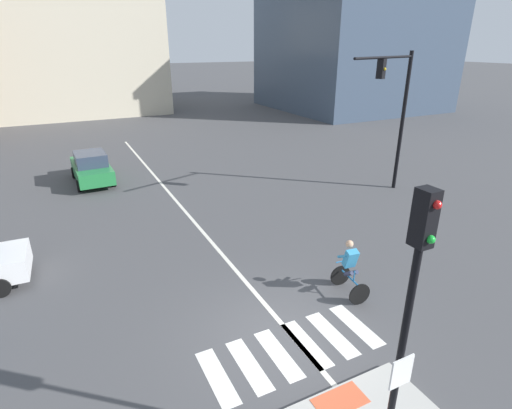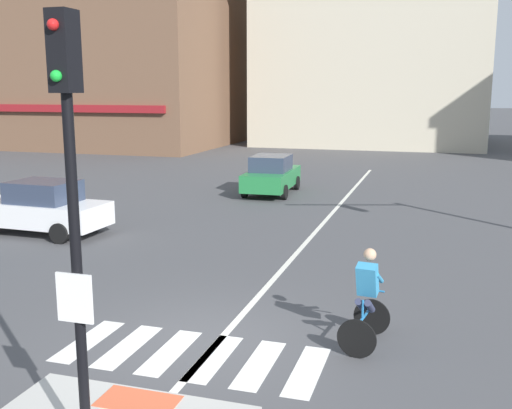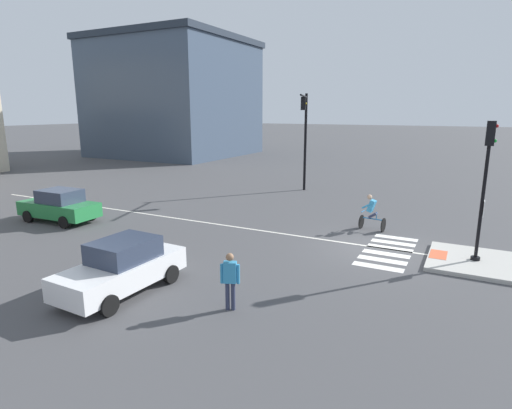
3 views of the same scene
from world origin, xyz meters
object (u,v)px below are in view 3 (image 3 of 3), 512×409
car_white_cross_left (122,267)px  pedestrian_at_curb_left (230,277)px  signal_pole (485,179)px  traffic_light_mast (305,129)px  car_green_westbound_distant (59,206)px  cyclist (372,212)px

car_white_cross_left → pedestrian_at_curb_left: size_ratio=2.49×
signal_pole → car_white_cross_left: size_ratio=1.20×
traffic_light_mast → car_white_cross_left: traffic_light_mast is taller
car_green_westbound_distant → cyclist: 15.34m
cyclist → pedestrian_at_curb_left: (-9.91, 1.73, 0.11)m
traffic_light_mast → cyclist: 10.15m
pedestrian_at_curb_left → car_green_westbound_distant: bearing=71.2°
cyclist → pedestrian_at_curb_left: 10.06m
pedestrian_at_curb_left → traffic_light_mast: bearing=14.5°
cyclist → pedestrian_at_curb_left: cyclist is taller
signal_pole → traffic_light_mast: size_ratio=0.76×
traffic_light_mast → cyclist: (-7.29, -6.18, -3.43)m
car_white_cross_left → pedestrian_at_curb_left: bearing=-82.2°
car_white_cross_left → cyclist: size_ratio=2.47×
traffic_light_mast → car_green_westbound_distant: (-12.92, 8.08, -3.49)m
car_green_westbound_distant → car_white_cross_left: same height
traffic_light_mast → pedestrian_at_curb_left: bearing=-165.5°
traffic_light_mast → car_white_cross_left: (-17.68, -0.90, -3.49)m
signal_pole → car_white_cross_left: 12.56m
signal_pole → cyclist: 5.63m
car_white_cross_left → pedestrian_at_curb_left: pedestrian_at_curb_left is taller
car_green_westbound_distant → car_white_cross_left: 10.17m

